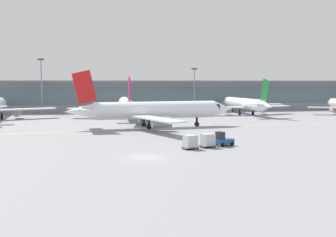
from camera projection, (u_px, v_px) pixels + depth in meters
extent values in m
plane|color=gray|center=(147.00, 157.00, 48.11)|extent=(400.00, 400.00, 0.00)
cube|color=yellow|center=(158.00, 129.00, 77.40)|extent=(109.38, 12.43, 0.01)
cube|color=#8C939E|center=(118.00, 97.00, 125.47)|extent=(207.01, 8.00, 9.00)
cube|color=slate|center=(119.00, 96.00, 121.42)|extent=(198.73, 0.16, 5.04)
cube|color=slate|center=(118.00, 82.00, 123.55)|extent=(215.29, 11.00, 0.60)
cone|color=white|center=(1.00, 103.00, 110.68)|extent=(3.46, 4.19, 3.09)
cube|color=white|center=(28.00, 109.00, 98.02)|extent=(13.57, 7.79, 0.27)
cylinder|color=#999EA3|center=(17.00, 112.00, 98.77)|extent=(2.34, 3.62, 2.01)
cylinder|color=black|center=(2.00, 116.00, 96.55)|extent=(0.42, 0.42, 1.72)
cylinder|color=black|center=(2.00, 118.00, 96.59)|extent=(0.61, 0.91, 0.86)
cylinder|color=white|center=(126.00, 105.00, 102.31)|extent=(3.48, 23.19, 3.22)
cone|color=white|center=(124.00, 102.00, 115.59)|extent=(3.10, 3.89, 3.06)
cube|color=black|center=(124.00, 101.00, 113.02)|extent=(2.54, 2.92, 1.13)
cone|color=white|center=(130.00, 108.00, 88.39)|extent=(2.79, 5.18, 2.73)
cube|color=white|center=(94.00, 109.00, 99.24)|extent=(13.56, 6.70, 0.26)
cylinder|color=#999EA3|center=(105.00, 112.00, 101.13)|extent=(2.03, 3.43, 1.99)
cube|color=white|center=(159.00, 108.00, 101.82)|extent=(13.57, 6.43, 0.26)
cylinder|color=#999EA3|center=(148.00, 111.00, 102.88)|extent=(2.03, 3.43, 1.99)
cube|color=#B21E66|center=(129.00, 89.00, 89.00)|extent=(0.39, 4.34, 6.06)
cube|color=white|center=(119.00, 106.00, 89.36)|extent=(4.76, 2.32, 0.23)
cube|color=white|center=(140.00, 106.00, 90.10)|extent=(4.76, 2.32, 0.23)
cylinder|color=black|center=(125.00, 112.00, 110.50)|extent=(0.42, 0.42, 1.70)
cylinder|color=black|center=(125.00, 113.00, 110.54)|extent=(0.53, 0.86, 0.85)
cylinder|color=black|center=(118.00, 115.00, 100.33)|extent=(0.42, 0.42, 1.70)
cylinder|color=black|center=(118.00, 116.00, 100.37)|extent=(0.53, 0.86, 0.85)
cylinder|color=black|center=(135.00, 114.00, 101.02)|extent=(0.42, 0.42, 1.70)
cylinder|color=black|center=(135.00, 116.00, 101.06)|extent=(0.53, 0.86, 0.85)
cylinder|color=white|center=(244.00, 103.00, 111.26)|extent=(4.98, 21.94, 3.02)
cone|color=white|center=(226.00, 101.00, 123.47)|extent=(3.19, 3.87, 2.87)
cube|color=black|center=(229.00, 100.00, 121.11)|extent=(2.59, 2.92, 1.06)
cone|color=white|center=(267.00, 106.00, 98.47)|extent=(3.00, 5.05, 2.57)
cube|color=white|center=(221.00, 107.00, 107.64)|extent=(12.75, 5.13, 0.25)
cylinder|color=#999EA3|center=(227.00, 110.00, 109.64)|extent=(2.15, 3.36, 1.87)
cube|color=white|center=(271.00, 106.00, 111.61)|extent=(12.63, 7.16, 0.25)
cylinder|color=#999EA3|center=(261.00, 109.00, 112.33)|extent=(2.15, 3.36, 1.87)
cube|color=#19662D|center=(265.00, 90.00, 99.02)|extent=(0.69, 4.09, 5.69)
cube|color=white|center=(257.00, 104.00, 99.13)|extent=(4.62, 2.53, 0.21)
cube|color=white|center=(272.00, 104.00, 100.27)|extent=(4.62, 2.53, 0.21)
cylinder|color=black|center=(232.00, 110.00, 118.80)|extent=(0.39, 0.39, 1.60)
cylinder|color=black|center=(232.00, 111.00, 118.84)|extent=(0.56, 0.84, 0.80)
cylinder|color=black|center=(240.00, 112.00, 109.24)|extent=(0.39, 0.39, 1.60)
cylinder|color=black|center=(239.00, 114.00, 109.28)|extent=(0.56, 0.84, 0.80)
cylinder|color=black|center=(253.00, 112.00, 110.29)|extent=(0.39, 0.39, 1.60)
cylinder|color=black|center=(253.00, 113.00, 110.33)|extent=(0.56, 0.84, 0.80)
cone|color=silver|center=(330.00, 102.00, 123.38)|extent=(2.83, 3.45, 2.57)
cube|color=black|center=(333.00, 102.00, 121.20)|extent=(2.30, 2.60, 0.95)
cube|color=silver|center=(329.00, 107.00, 109.96)|extent=(11.34, 6.32, 0.22)
cylinder|color=#999EA3|center=(334.00, 110.00, 111.42)|extent=(1.90, 2.99, 1.67)
cylinder|color=white|center=(156.00, 110.00, 79.03)|extent=(25.11, 6.16, 3.46)
cone|color=white|center=(223.00, 109.00, 83.02)|extent=(4.48, 3.72, 3.28)
cube|color=black|center=(211.00, 107.00, 82.22)|extent=(3.39, 3.02, 1.21)
cone|color=white|center=(79.00, 112.00, 74.86)|extent=(5.82, 3.53, 2.94)
cube|color=white|center=(137.00, 112.00, 87.02)|extent=(5.61, 14.57, 0.28)
cylinder|color=#999EA3|center=(147.00, 117.00, 84.81)|extent=(3.87, 2.52, 2.13)
cube|color=white|center=(157.00, 119.00, 70.10)|extent=(8.42, 14.40, 0.28)
cylinder|color=#999EA3|center=(162.00, 123.00, 73.34)|extent=(3.87, 2.52, 2.13)
cube|color=red|center=(84.00, 87.00, 74.72)|extent=(4.67, 0.87, 6.51)
cube|color=white|center=(86.00, 108.00, 77.65)|extent=(2.98, 5.32, 0.24)
cube|color=white|center=(88.00, 110.00, 72.79)|extent=(2.98, 5.32, 0.24)
cylinder|color=black|center=(197.00, 122.00, 81.67)|extent=(0.45, 0.45, 1.83)
cylinder|color=black|center=(197.00, 124.00, 81.72)|extent=(0.97, 0.66, 0.91)
cylinder|color=black|center=(144.00, 122.00, 80.96)|extent=(0.45, 0.45, 1.83)
cylinder|color=black|center=(144.00, 124.00, 81.00)|extent=(0.97, 0.66, 0.91)
cylinder|color=black|center=(149.00, 125.00, 76.49)|extent=(0.45, 0.45, 1.83)
cylinder|color=black|center=(149.00, 127.00, 76.53)|extent=(0.97, 0.66, 0.91)
cube|color=#194C8C|center=(224.00, 141.00, 56.74)|extent=(2.91, 2.17, 0.70)
cube|color=#1E2328|center=(220.00, 136.00, 56.29)|extent=(1.26, 1.47, 1.10)
cylinder|color=black|center=(226.00, 143.00, 57.79)|extent=(0.64, 0.40, 0.60)
cylinder|color=black|center=(232.00, 144.00, 56.56)|extent=(0.64, 0.40, 0.60)
cylinder|color=black|center=(217.00, 144.00, 56.97)|extent=(0.64, 0.40, 0.60)
cylinder|color=black|center=(222.00, 145.00, 55.75)|extent=(0.64, 0.40, 0.60)
cube|color=#595B60|center=(208.00, 145.00, 55.38)|extent=(2.51, 2.20, 0.12)
cube|color=#B2B7C1|center=(208.00, 139.00, 55.30)|extent=(2.00, 1.94, 1.60)
cylinder|color=black|center=(209.00, 146.00, 56.37)|extent=(0.24, 0.17, 0.22)
cylinder|color=black|center=(215.00, 147.00, 55.15)|extent=(0.24, 0.17, 0.22)
cylinder|color=black|center=(201.00, 146.00, 55.65)|extent=(0.24, 0.17, 0.22)
cylinder|color=black|center=(206.00, 148.00, 54.43)|extent=(0.24, 0.17, 0.22)
cube|color=#595B60|center=(190.00, 147.00, 54.00)|extent=(2.51, 2.20, 0.12)
cube|color=#B2B7C1|center=(190.00, 141.00, 53.91)|extent=(2.00, 1.94, 1.60)
cylinder|color=black|center=(192.00, 147.00, 54.98)|extent=(0.24, 0.17, 0.22)
cylinder|color=black|center=(198.00, 149.00, 53.76)|extent=(0.24, 0.17, 0.22)
cylinder|color=black|center=(183.00, 148.00, 54.26)|extent=(0.24, 0.17, 0.22)
cylinder|color=black|center=(188.00, 150.00, 53.04)|extent=(0.24, 0.17, 0.22)
cylinder|color=gray|center=(42.00, 87.00, 113.49)|extent=(0.36, 0.36, 15.39)
cube|color=#3F3F42|center=(41.00, 59.00, 112.75)|extent=(1.80, 0.30, 0.50)
cylinder|color=gray|center=(194.00, 91.00, 121.19)|extent=(0.36, 0.36, 12.92)
cube|color=#3F3F42|center=(194.00, 69.00, 120.57)|extent=(1.80, 0.30, 0.50)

